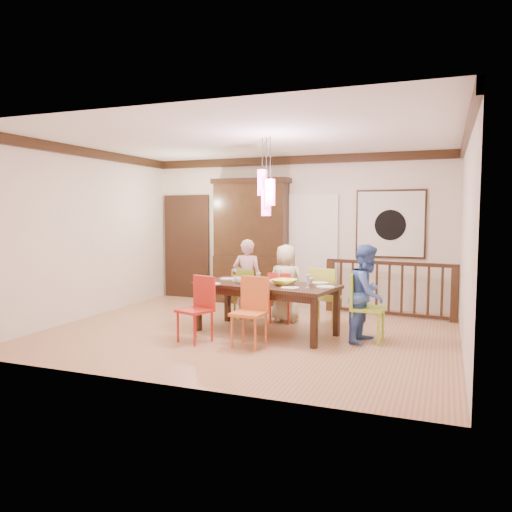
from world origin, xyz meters
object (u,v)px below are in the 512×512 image
(chair_far_left, at_px, (247,290))
(balustrade, at_px, (389,288))
(person_far_mid, at_px, (286,283))
(dining_table, at_px, (266,289))
(chair_end_right, at_px, (368,303))
(person_far_left, at_px, (247,280))
(person_end_right, at_px, (367,293))
(china_hutch, at_px, (251,241))

(chair_far_left, bearing_deg, balustrade, -151.75)
(person_far_mid, bearing_deg, dining_table, 90.82)
(chair_far_left, distance_m, chair_end_right, 2.28)
(person_far_left, bearing_deg, chair_end_right, 154.06)
(dining_table, xyz_separation_m, balustrade, (1.59, 1.95, -0.17))
(person_far_mid, bearing_deg, person_end_right, 152.62)
(chair_far_left, distance_m, china_hutch, 1.73)
(chair_end_right, bearing_deg, person_far_left, 74.21)
(dining_table, distance_m, person_far_left, 1.00)
(balustrade, bearing_deg, china_hutch, 179.47)
(china_hutch, relative_size, person_far_left, 1.81)
(china_hutch, bearing_deg, chair_far_left, -71.16)
(balustrade, relative_size, person_far_mid, 1.77)
(person_far_left, xyz_separation_m, person_far_mid, (0.65, 0.10, -0.04))
(chair_far_left, relative_size, china_hutch, 0.35)
(chair_far_left, relative_size, person_far_left, 0.63)
(person_far_left, bearing_deg, chair_far_left, -63.86)
(chair_far_left, distance_m, person_end_right, 2.27)
(china_hutch, bearing_deg, person_end_right, -40.73)
(china_hutch, relative_size, balustrade, 1.09)
(dining_table, bearing_deg, chair_end_right, 12.17)
(balustrade, xyz_separation_m, person_end_right, (-0.10, -1.91, 0.18))
(dining_table, xyz_separation_m, person_far_mid, (0.03, 0.89, -0.02))
(dining_table, relative_size, person_end_right, 1.63)
(chair_far_left, xyz_separation_m, person_far_mid, (0.67, 0.06, 0.15))
(chair_far_left, height_order, balustrade, balustrade)
(dining_table, xyz_separation_m, person_end_right, (1.48, 0.04, 0.02))
(balustrade, bearing_deg, person_end_right, -86.43)
(chair_far_left, bearing_deg, chair_end_right, 161.46)
(dining_table, height_order, chair_end_right, chair_end_right)
(dining_table, height_order, china_hutch, china_hutch)
(chair_end_right, distance_m, person_far_left, 2.25)
(chair_end_right, bearing_deg, person_far_mid, 63.81)
(chair_far_left, distance_m, person_far_mid, 0.69)
(china_hutch, distance_m, person_end_right, 3.51)
(dining_table, xyz_separation_m, chair_end_right, (1.50, 0.05, -0.11))
(chair_end_right, height_order, person_far_left, person_far_left)
(dining_table, height_order, person_far_mid, person_far_mid)
(dining_table, bearing_deg, balustrade, 61.25)
(person_far_mid, bearing_deg, chair_far_left, 8.01)
(dining_table, bearing_deg, person_end_right, 11.84)
(dining_table, bearing_deg, person_far_mid, 98.19)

